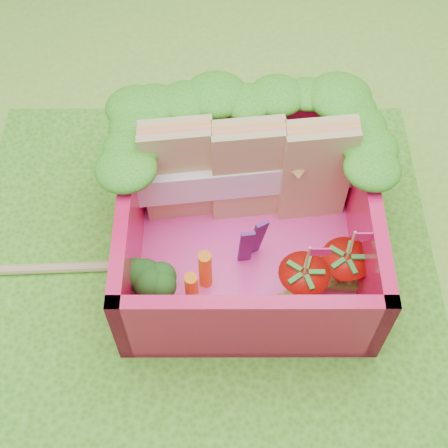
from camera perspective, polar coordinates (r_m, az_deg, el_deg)
ground at (r=3.45m, az=-2.06°, el=-5.39°), size 14.00×14.00×0.00m
placemat at (r=3.44m, az=-2.07°, el=-5.27°), size 2.60×2.60×0.03m
bento_floor at (r=3.51m, az=2.03°, el=-2.06°), size 1.30×1.30×0.05m
bento_box at (r=3.30m, az=2.15°, el=0.25°), size 1.30×1.30×0.55m
lettuce_ruffle at (r=3.33m, az=2.16°, el=10.01°), size 1.43×0.77×0.11m
sandwich_stack at (r=3.37m, az=2.19°, el=4.86°), size 1.21×0.30×0.66m
broccoli at (r=3.16m, az=-6.97°, el=-5.31°), size 0.35×0.35×0.27m
carrot_sticks at (r=3.23m, az=-2.30°, el=-5.03°), size 0.14×0.18×0.27m
purple_wedges at (r=3.27m, az=2.55°, el=-1.68°), size 0.13×0.10×0.38m
strawberry_left at (r=3.22m, az=7.13°, el=-5.58°), size 0.26×0.26×0.50m
strawberry_right at (r=3.30m, az=10.83°, el=-4.19°), size 0.26×0.26×0.50m
snap_peas at (r=3.38m, az=8.94°, el=-5.03°), size 0.61×0.50×0.05m
chopsticks at (r=3.62m, az=-18.86°, el=-3.96°), size 2.37×0.16×0.05m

